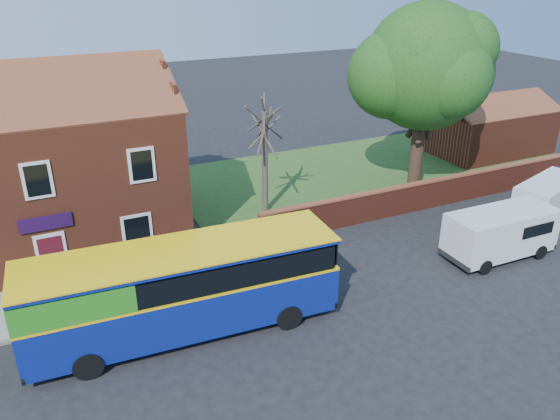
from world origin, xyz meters
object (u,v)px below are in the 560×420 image
bus (173,288)px  van_near (501,232)px  large_tree (425,70)px  van_far (548,197)px

bus → van_near: size_ratio=2.17×
van_near → large_tree: size_ratio=0.48×
large_tree → van_far: bearing=-58.4°
bus → van_near: bus is taller
bus → van_far: (20.18, 1.39, -0.76)m
bus → van_near: bearing=0.4°
van_far → large_tree: size_ratio=0.47×
van_near → van_far: bearing=22.1°
van_far → large_tree: (-3.81, 6.19, 5.76)m
bus → large_tree: 18.72m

